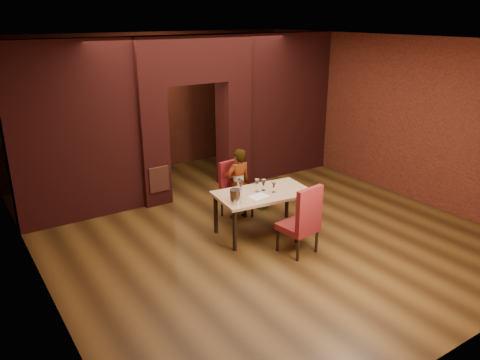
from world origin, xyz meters
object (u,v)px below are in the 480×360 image
at_px(wine_glass_b, 263,185).
at_px(wine_glass_c, 274,187).
at_px(chair_far, 237,190).
at_px(dining_table, 263,212).
at_px(water_bottle, 240,188).
at_px(chair_near, 298,219).
at_px(person_seated, 238,184).
at_px(potted_plant, 263,197).
at_px(wine_glass_a, 257,185).
at_px(wine_bucket, 236,196).

height_order(wine_glass_b, wine_glass_c, wine_glass_b).
bearing_deg(wine_glass_c, chair_far, 99.02).
height_order(dining_table, water_bottle, water_bottle).
bearing_deg(chair_near, person_seated, -95.49).
height_order(dining_table, chair_near, chair_near).
distance_m(chair_far, potted_plant, 0.72).
distance_m(person_seated, wine_glass_a, 0.72).
bearing_deg(water_bottle, wine_glass_c, -11.52).
bearing_deg(chair_far, chair_near, -95.00).
bearing_deg(dining_table, water_bottle, -176.62).
relative_size(wine_glass_a, wine_glass_c, 1.20).
bearing_deg(dining_table, potted_plant, 60.45).
height_order(wine_glass_a, wine_glass_c, wine_glass_a).
distance_m(wine_glass_a, potted_plant, 1.25).
bearing_deg(wine_glass_c, wine_glass_b, 119.88).
height_order(wine_glass_b, potted_plant, wine_glass_b).
bearing_deg(potted_plant, chair_far, -173.46).
distance_m(chair_near, potted_plant, 1.87).
height_order(chair_far, chair_near, chair_near).
bearing_deg(dining_table, wine_bucket, -160.99).
distance_m(wine_glass_b, potted_plant, 1.19).
xyz_separation_m(wine_glass_c, water_bottle, (-0.60, 0.12, 0.07)).
relative_size(dining_table, wine_bucket, 7.07).
bearing_deg(dining_table, wine_glass_a, 141.05).
xyz_separation_m(person_seated, wine_glass_b, (0.05, -0.69, 0.18)).
height_order(dining_table, potted_plant, dining_table).
bearing_deg(wine_bucket, chair_far, 55.78).
bearing_deg(wine_glass_c, wine_glass_a, 141.60).
height_order(chair_far, wine_glass_b, chair_far).
bearing_deg(wine_bucket, dining_table, 12.31).
height_order(dining_table, chair_far, chair_far).
height_order(chair_near, wine_glass_b, chair_near).
height_order(dining_table, person_seated, person_seated).
bearing_deg(chair_far, water_bottle, -126.97).
bearing_deg(wine_glass_a, wine_glass_b, -4.85).
distance_m(wine_glass_b, water_bottle, 0.51).
xyz_separation_m(chair_far, water_bottle, (-0.46, -0.78, 0.39)).
bearing_deg(chair_far, wine_glass_c, -87.63).
bearing_deg(dining_table, chair_far, 96.77).
height_order(wine_glass_a, wine_bucket, wine_bucket).
relative_size(dining_table, wine_glass_a, 7.26).
distance_m(wine_glass_b, wine_glass_c, 0.19).
height_order(person_seated, potted_plant, person_seated).
bearing_deg(water_bottle, person_seated, 58.22).
distance_m(chair_near, wine_glass_a, 0.98).
distance_m(person_seated, potted_plant, 0.79).
distance_m(dining_table, wine_glass_b, 0.48).
xyz_separation_m(chair_near, wine_glass_c, (0.10, 0.76, 0.27)).
height_order(chair_near, person_seated, person_seated).
bearing_deg(wine_bucket, wine_glass_b, 16.60).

